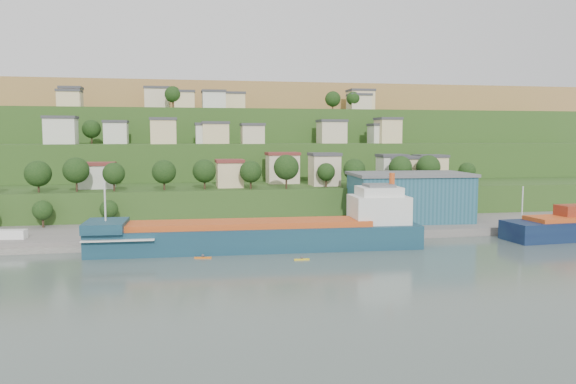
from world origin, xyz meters
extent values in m
plane|color=#425049|center=(0.00, 0.00, 0.00)|extent=(500.00, 500.00, 0.00)
cube|color=slate|center=(20.00, 28.00, 0.00)|extent=(220.00, 26.00, 4.00)
cube|color=slate|center=(-55.00, 22.00, 0.00)|extent=(40.00, 18.00, 2.40)
cube|color=#284719|center=(0.00, 56.00, 0.00)|extent=(260.00, 32.00, 20.00)
cube|color=#284719|center=(0.00, 86.00, 0.00)|extent=(280.00, 32.00, 44.00)
cube|color=#284719|center=(0.00, 116.00, 0.00)|extent=(300.00, 32.00, 70.00)
cube|color=olive|center=(0.00, 190.00, 0.00)|extent=(360.00, 120.00, 96.00)
cube|color=silver|center=(-39.28, 53.72, 13.19)|extent=(9.51, 7.35, 6.38)
cube|color=maroon|center=(-39.28, 53.72, 16.83)|extent=(10.11, 7.95, 0.90)
cube|color=beige|center=(-2.46, 50.81, 13.51)|extent=(7.36, 8.20, 7.03)
cube|color=maroon|center=(-2.46, 50.81, 17.48)|extent=(7.96, 8.80, 0.90)
cube|color=beige|center=(14.85, 61.45, 14.35)|extent=(9.46, 7.63, 8.71)
cube|color=maroon|center=(14.85, 61.45, 19.16)|extent=(10.06, 8.23, 0.90)
cube|color=beige|center=(25.49, 50.81, 14.38)|extent=(8.07, 7.78, 8.77)
cube|color=#3F3F44|center=(25.49, 50.81, 19.22)|extent=(8.67, 8.38, 0.90)
cube|color=silver|center=(47.18, 52.54, 14.10)|extent=(7.79, 7.09, 8.19)
cube|color=#3F3F44|center=(47.18, 52.54, 18.64)|extent=(8.39, 7.69, 0.90)
cube|color=beige|center=(50.37, 52.82, 13.80)|extent=(9.46, 7.71, 7.61)
cube|color=#3F3F44|center=(50.37, 52.82, 18.06)|extent=(10.06, 8.31, 0.90)
cube|color=beige|center=(64.11, 61.90, 13.83)|extent=(9.30, 7.57, 7.65)
cube|color=#3F3F44|center=(64.11, 61.90, 18.10)|extent=(9.90, 8.17, 0.90)
cube|color=silver|center=(-53.48, 80.51, 26.03)|extent=(9.49, 7.09, 8.06)
cube|color=#3F3F44|center=(-53.48, 80.51, 30.51)|extent=(10.09, 7.69, 0.90)
cube|color=silver|center=(-37.39, 88.05, 25.50)|extent=(7.53, 7.13, 7.00)
cube|color=#3F3F44|center=(-37.39, 88.05, 29.45)|extent=(8.13, 7.73, 0.90)
cube|color=beige|center=(-21.50, 80.68, 25.88)|extent=(8.20, 7.79, 7.76)
cube|color=#3F3F44|center=(-21.50, 80.68, 30.21)|extent=(8.80, 8.39, 0.90)
cube|color=silver|center=(-5.98, 86.86, 25.13)|extent=(9.90, 7.66, 6.26)
cube|color=#3F3F44|center=(-5.98, 86.86, 28.71)|extent=(10.50, 8.26, 0.90)
cube|color=beige|center=(-4.24, 85.62, 25.35)|extent=(8.86, 7.30, 6.70)
cube|color=#3F3F44|center=(-4.24, 85.62, 29.15)|extent=(9.46, 7.90, 0.90)
cube|color=beige|center=(8.12, 81.80, 25.03)|extent=(7.47, 7.05, 6.06)
cube|color=#3F3F44|center=(8.12, 81.80, 28.51)|extent=(8.07, 7.65, 0.90)
cube|color=beige|center=(38.36, 90.18, 25.86)|extent=(9.36, 8.87, 7.72)
cube|color=#3F3F44|center=(38.36, 90.18, 30.17)|extent=(9.96, 9.47, 0.90)
cube|color=silver|center=(57.34, 88.36, 25.18)|extent=(9.26, 7.90, 6.35)
cube|color=#3F3F44|center=(57.34, 88.36, 28.80)|extent=(9.86, 8.50, 0.90)
cube|color=beige|center=(58.56, 86.27, 26.25)|extent=(7.74, 8.64, 8.50)
cube|color=#3F3F44|center=(58.56, 86.27, 30.95)|extent=(8.34, 9.24, 0.90)
cube|color=beige|center=(-56.48, 113.55, 38.00)|extent=(8.20, 7.02, 6.00)
cube|color=#3F3F44|center=(-56.48, 113.55, 41.45)|extent=(8.80, 7.62, 0.90)
cube|color=beige|center=(-55.97, 114.25, 38.57)|extent=(7.54, 7.21, 7.14)
cube|color=#3F3F44|center=(-55.97, 114.25, 42.59)|extent=(8.14, 7.81, 0.90)
cube|color=beige|center=(-24.82, 120.28, 39.08)|extent=(9.45, 7.60, 8.15)
cube|color=#3F3F44|center=(-24.82, 120.28, 43.60)|extent=(10.05, 8.20, 0.90)
cube|color=beige|center=(-14.32, 114.02, 38.17)|extent=(7.61, 8.62, 6.33)
cube|color=#3F3F44|center=(-14.32, 114.02, 41.78)|extent=(8.21, 9.22, 0.90)
cube|color=silver|center=(-3.18, 111.11, 38.18)|extent=(8.65, 8.46, 6.35)
cube|color=#3F3F44|center=(-3.18, 111.11, 41.80)|extent=(9.25, 9.06, 0.90)
cube|color=beige|center=(4.82, 116.08, 38.09)|extent=(8.75, 7.65, 6.19)
cube|color=#3F3F44|center=(4.82, 116.08, 41.64)|extent=(9.35, 8.25, 0.90)
cube|color=beige|center=(56.64, 114.44, 38.08)|extent=(8.50, 7.60, 6.15)
cube|color=#3F3F44|center=(56.64, 114.44, 41.60)|extent=(9.10, 8.20, 0.90)
cube|color=beige|center=(58.74, 119.22, 39.17)|extent=(9.91, 8.99, 8.35)
cube|color=#3F3F44|center=(58.74, 119.22, 43.80)|extent=(10.51, 9.59, 0.90)
cylinder|color=#382619|center=(-52.35, 44.25, 11.51)|extent=(0.50, 0.50, 3.03)
sphere|color=black|center=(-52.35, 44.25, 14.88)|extent=(6.73, 6.73, 6.73)
cylinder|color=#382619|center=(-42.99, 44.21, 11.90)|extent=(0.50, 0.50, 3.79)
sphere|color=black|center=(-42.99, 44.21, 15.65)|extent=(6.75, 6.75, 6.75)
cylinder|color=#382619|center=(-33.51, 43.56, 11.56)|extent=(0.50, 0.50, 3.13)
sphere|color=black|center=(-33.51, 43.56, 14.72)|extent=(5.79, 5.79, 5.79)
cylinder|color=#382619|center=(-20.62, 44.69, 11.60)|extent=(0.50, 0.50, 3.20)
sphere|color=black|center=(-20.62, 44.69, 14.97)|extent=(6.43, 6.43, 6.43)
cylinder|color=#382619|center=(-9.80, 45.67, 11.61)|extent=(0.50, 0.50, 3.22)
sphere|color=black|center=(-9.80, 45.67, 14.99)|extent=(6.43, 6.43, 6.43)
cylinder|color=#382619|center=(2.71, 43.65, 11.56)|extent=(0.50, 0.50, 3.13)
sphere|color=black|center=(2.71, 43.65, 14.80)|extent=(6.09, 6.09, 6.09)
cylinder|color=#382619|center=(12.40, 42.09, 12.02)|extent=(0.50, 0.50, 4.03)
sphere|color=black|center=(12.40, 42.09, 15.96)|extent=(6.99, 6.99, 6.99)
cylinder|color=#382619|center=(24.49, 44.97, 11.48)|extent=(0.50, 0.50, 2.97)
sphere|color=black|center=(24.49, 44.97, 14.38)|extent=(5.12, 5.12, 5.12)
cylinder|color=#382619|center=(32.61, 44.21, 11.61)|extent=(0.50, 0.50, 3.23)
sphere|color=black|center=(32.61, 44.21, 14.96)|extent=(6.31, 6.31, 6.31)
cylinder|color=#382619|center=(46.46, 43.90, 11.82)|extent=(0.50, 0.50, 3.65)
sphere|color=black|center=(46.46, 43.90, 15.49)|extent=(6.71, 6.71, 6.71)
cylinder|color=#382619|center=(55.39, 44.57, 11.77)|extent=(0.50, 0.50, 3.54)
sphere|color=black|center=(55.39, 44.57, 15.48)|extent=(7.07, 7.07, 7.07)
cylinder|color=#382619|center=(68.26, 45.41, 11.36)|extent=(0.50, 0.50, 2.73)
sphere|color=black|center=(68.26, 45.41, 14.13)|extent=(5.11, 5.11, 5.11)
cylinder|color=#382619|center=(-45.26, 87.86, 23.65)|extent=(0.50, 0.50, 3.31)
sphere|color=black|center=(-45.26, 87.86, 26.99)|extent=(6.13, 6.13, 6.13)
cylinder|color=#382619|center=(53.39, 112.30, 36.73)|extent=(0.50, 0.50, 3.46)
sphere|color=black|center=(53.39, 112.30, 39.99)|extent=(5.55, 5.55, 5.55)
cylinder|color=#382619|center=(44.04, 109.50, 36.38)|extent=(0.50, 0.50, 2.75)
sphere|color=black|center=(44.04, 109.50, 39.45)|extent=(6.19, 6.19, 6.19)
cylinder|color=#382619|center=(-18.62, 110.93, 36.89)|extent=(0.50, 0.50, 3.77)
sphere|color=black|center=(-18.62, 110.93, 40.49)|extent=(6.23, 6.23, 6.23)
cube|color=#123145|center=(-0.07, 9.27, 1.52)|extent=(71.40, 14.07, 7.10)
cube|color=#C34A1A|center=(-2.10, 9.27, 5.68)|extent=(53.07, 11.29, 1.22)
cube|color=#123145|center=(-31.51, 9.27, 6.09)|extent=(8.57, 11.48, 2.03)
cube|color=silver|center=(27.31, 9.27, 8.11)|extent=(12.58, 10.64, 6.09)
cube|color=silver|center=(27.31, 9.27, 12.17)|extent=(9.45, 8.48, 2.03)
cube|color=#595B5E|center=(27.31, 9.27, 13.49)|extent=(6.33, 6.33, 0.61)
cylinder|color=#C34A1A|center=(30.36, 9.27, 14.71)|extent=(1.27, 1.27, 3.04)
cylinder|color=silver|center=(-31.51, 9.27, 11.16)|extent=(0.38, 0.38, 8.11)
cube|color=silver|center=(-28.47, 9.27, 3.85)|extent=(14.66, 12.04, 0.25)
cylinder|color=silver|center=(62.67, 8.74, 9.31)|extent=(0.33, 0.33, 6.86)
cube|color=#1F4F5D|center=(43.82, 31.00, 8.00)|extent=(31.07, 19.84, 12.00)
cube|color=#595B5E|center=(43.82, 31.00, 14.40)|extent=(32.13, 20.90, 0.80)
cube|color=white|center=(-52.86, 21.19, 2.60)|extent=(6.28, 3.30, 2.80)
cube|color=silver|center=(-40.70, 19.03, 1.57)|extent=(3.87, 1.91, 0.74)
cube|color=orange|center=(-12.13, 2.40, 0.13)|extent=(3.46, 1.06, 0.26)
sphere|color=#3F3F44|center=(-12.13, 2.40, 0.55)|extent=(0.60, 0.60, 0.60)
cube|color=yellow|center=(7.03, -2.83, 0.12)|extent=(3.07, 0.54, 0.23)
sphere|color=#3F3F44|center=(7.03, -2.83, 0.50)|extent=(0.54, 0.54, 0.54)
camera|label=1|loc=(-16.18, -109.50, 24.17)|focal=35.00mm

